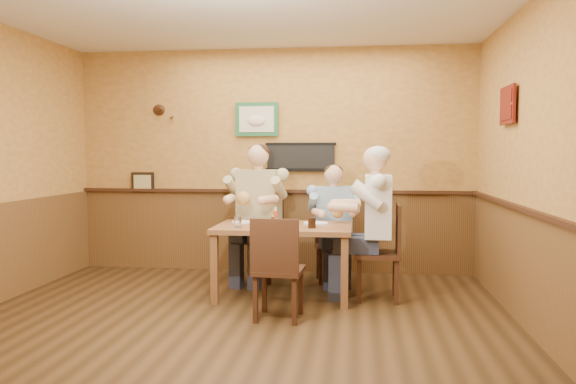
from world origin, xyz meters
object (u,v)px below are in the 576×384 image
object	(u,v)px
chair_right_end	(377,252)
hot_sauce_bottle	(275,217)
cola_tumbler	(312,223)
water_glass_left	(238,222)
water_glass_mid	(286,225)
diner_white_elder	(378,231)
pepper_shaker	(273,222)
dining_table	(284,234)
diner_blue_polo	(333,230)
chair_near_side	(279,268)
salt_shaker	(275,220)
chair_back_right	(333,245)
diner_tan_shirt	(259,220)
chair_back_left	(259,238)

from	to	relation	value
chair_right_end	hot_sauce_bottle	size ratio (longest dim) A/B	5.71
cola_tumbler	water_glass_left	bearing A→B (deg)	-178.22
chair_right_end	water_glass_mid	xyz separation A→B (m)	(-0.89, -0.37, 0.31)
diner_white_elder	pepper_shaker	xyz separation A→B (m)	(-1.07, -0.08, 0.09)
dining_table	chair_right_end	distance (m)	0.98
diner_blue_polo	cola_tumbler	xyz separation A→B (m)	(-0.17, -0.92, 0.19)
chair_near_side	diner_blue_polo	world-z (taller)	diner_blue_polo
chair_near_side	water_glass_left	distance (m)	0.84
chair_near_side	diner_blue_polo	xyz separation A→B (m)	(0.42, 1.52, 0.15)
diner_white_elder	salt_shaker	distance (m)	1.08
hot_sauce_bottle	cola_tumbler	bearing A→B (deg)	-21.37
chair_back_right	salt_shaker	distance (m)	0.95
diner_tan_shirt	water_glass_mid	xyz separation A→B (m)	(0.46, -1.08, 0.09)
diner_blue_polo	pepper_shaker	world-z (taller)	diner_blue_polo
cola_tumbler	chair_back_left	bearing A→B (deg)	127.82
diner_blue_polo	diner_tan_shirt	bearing A→B (deg)	172.78
water_glass_left	water_glass_mid	xyz separation A→B (m)	(0.51, -0.17, -0.00)
water_glass_left	chair_right_end	bearing A→B (deg)	8.12
diner_blue_polo	chair_back_left	bearing A→B (deg)	172.78
pepper_shaker	salt_shaker	bearing A→B (deg)	92.60
diner_tan_shirt	cola_tumbler	distance (m)	1.13
hot_sauce_bottle	diner_blue_polo	bearing A→B (deg)	53.63
chair_back_left	pepper_shaker	distance (m)	0.90
chair_near_side	diner_blue_polo	bearing A→B (deg)	-102.11
chair_back_right	water_glass_mid	world-z (taller)	same
dining_table	chair_near_side	size ratio (longest dim) A/B	1.50
water_glass_left	hot_sauce_bottle	bearing A→B (deg)	26.08
diner_white_elder	dining_table	bearing A→B (deg)	-89.15
water_glass_left	chair_back_right	bearing A→B (deg)	45.57
diner_blue_polo	water_glass_mid	xyz separation A→B (m)	(-0.41, -1.11, 0.19)
chair_near_side	water_glass_mid	xyz separation A→B (m)	(0.01, 0.41, 0.34)
chair_near_side	salt_shaker	size ratio (longest dim) A/B	9.84
chair_back_right	diner_white_elder	world-z (taller)	diner_white_elder
chair_back_right	water_glass_left	size ratio (longest dim) A/B	7.73
water_glass_mid	cola_tumbler	size ratio (longest dim) A/B	1.04
chair_back_right	salt_shaker	xyz separation A→B (m)	(-0.59, -0.65, 0.37)
diner_blue_polo	cola_tumbler	distance (m)	0.95
chair_back_right	chair_near_side	bearing A→B (deg)	-114.65
water_glass_mid	chair_back_right	bearing A→B (deg)	69.67
diner_blue_polo	hot_sauce_bottle	size ratio (longest dim) A/B	7.10
water_glass_mid	salt_shaker	size ratio (longest dim) A/B	1.14
chair_back_right	water_glass_mid	xyz separation A→B (m)	(-0.41, -1.11, 0.37)
diner_blue_polo	water_glass_mid	size ratio (longest dim) A/B	11.38
diner_white_elder	water_glass_mid	world-z (taller)	diner_white_elder
chair_near_side	dining_table	bearing A→B (deg)	-82.37
water_glass_mid	chair_back_left	bearing A→B (deg)	112.88
dining_table	chair_back_right	distance (m)	0.91
salt_shaker	water_glass_left	bearing A→B (deg)	-138.34
pepper_shaker	diner_blue_polo	bearing A→B (deg)	54.73
chair_back_right	diner_blue_polo	world-z (taller)	diner_blue_polo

